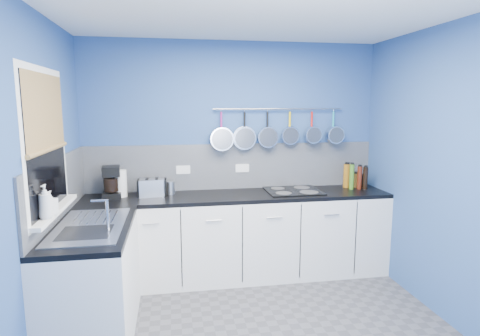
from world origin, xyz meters
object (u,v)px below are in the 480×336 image
object	(u,v)px
coffee_maker	(111,182)
toaster	(152,188)
soap_bottle_b	(50,203)
soap_bottle_a	(45,202)
hob	(293,191)
paper_towel	(121,183)
canister	(170,188)

from	to	relation	value
coffee_maker	toaster	bearing A→B (deg)	-2.72
soap_bottle_b	toaster	bearing A→B (deg)	59.95
soap_bottle_a	toaster	bearing A→B (deg)	62.12
toaster	hob	distance (m)	1.49
paper_towel	canister	xyz separation A→B (m)	(0.49, 0.04, -0.07)
toaster	soap_bottle_a	bearing A→B (deg)	-125.72
paper_towel	toaster	distance (m)	0.32
soap_bottle_a	coffee_maker	xyz separation A→B (m)	(0.26, 1.21, -0.11)
paper_towel	hob	world-z (taller)	paper_towel
soap_bottle_a	hob	size ratio (longest dim) A/B	0.42
soap_bottle_a	hob	xyz separation A→B (m)	(2.15, 1.21, -0.26)
soap_bottle_b	coffee_maker	size ratio (longest dim) A/B	0.54
canister	hob	distance (m)	1.31
coffee_maker	toaster	xyz separation A→B (m)	(0.40, 0.03, -0.07)
soap_bottle_b	toaster	xyz separation A→B (m)	(0.66, 1.13, -0.15)
paper_towel	canister	bearing A→B (deg)	5.07
soap_bottle_a	paper_towel	bearing A→B (deg)	74.73
coffee_maker	canister	distance (m)	0.59
soap_bottle_a	soap_bottle_b	size ratio (longest dim) A/B	1.39
coffee_maker	toaster	world-z (taller)	coffee_maker
paper_towel	coffee_maker	bearing A→B (deg)	-150.17
canister	hob	bearing A→B (deg)	-4.32
soap_bottle_a	toaster	xyz separation A→B (m)	(0.66, 1.24, -0.18)
paper_towel	toaster	xyz separation A→B (m)	(0.31, -0.02, -0.05)
soap_bottle_b	paper_towel	distance (m)	1.21
soap_bottle_b	hob	xyz separation A→B (m)	(2.15, 1.10, -0.23)
soap_bottle_b	coffee_maker	distance (m)	1.14
hob	canister	bearing A→B (deg)	175.68
paper_towel	coffee_maker	xyz separation A→B (m)	(-0.08, -0.05, 0.02)
soap_bottle_a	soap_bottle_b	world-z (taller)	soap_bottle_a
canister	hob	size ratio (longest dim) A/B	0.23
soap_bottle_a	hob	bearing A→B (deg)	29.35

